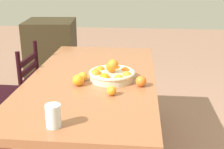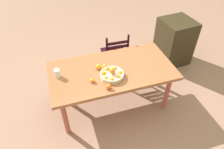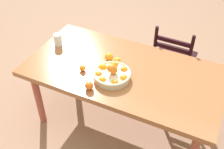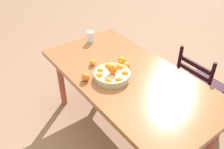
{
  "view_description": "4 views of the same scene",
  "coord_description": "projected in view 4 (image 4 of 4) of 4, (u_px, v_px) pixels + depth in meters",
  "views": [
    {
      "loc": [
        -2.11,
        -0.35,
        1.51
      ],
      "look_at": [
        -0.05,
        -0.15,
        0.78
      ],
      "focal_mm": 48.48,
      "sensor_mm": 36.0,
      "label": 1
    },
    {
      "loc": [
        -0.69,
        -2.18,
        2.66
      ],
      "look_at": [
        -0.05,
        -0.15,
        0.78
      ],
      "focal_mm": 32.68,
      "sensor_mm": 36.0,
      "label": 2
    },
    {
      "loc": [
        0.76,
        -1.83,
        2.37
      ],
      "look_at": [
        -0.05,
        -0.15,
        0.78
      ],
      "focal_mm": 44.66,
      "sensor_mm": 36.0,
      "label": 3
    },
    {
      "loc": [
        1.36,
        -1.19,
        2.03
      ],
      "look_at": [
        -0.05,
        -0.15,
        0.78
      ],
      "focal_mm": 38.07,
      "sensor_mm": 36.0,
      "label": 4
    }
  ],
  "objects": [
    {
      "name": "orange_loose_3",
      "position": [
        122.0,
        60.0,
        2.35
      ],
      "size": [
        0.08,
        0.08,
        0.08
      ],
      "primitive_type": "sphere",
      "color": "orange",
      "rests_on": "dining_table"
    },
    {
      "name": "orange_loose_2",
      "position": [
        126.0,
        65.0,
        2.28
      ],
      "size": [
        0.07,
        0.07,
        0.07
      ],
      "primitive_type": "sphere",
      "color": "orange",
      "rests_on": "dining_table"
    },
    {
      "name": "chair_near_window",
      "position": [
        198.0,
        86.0,
        2.56
      ],
      "size": [
        0.45,
        0.45,
        0.89
      ],
      "rotation": [
        0.0,
        0.0,
        3.12
      ],
      "color": "black",
      "rests_on": "ground"
    },
    {
      "name": "drinking_glass",
      "position": [
        91.0,
        37.0,
        2.72
      ],
      "size": [
        0.08,
        0.08,
        0.12
      ],
      "primitive_type": "cylinder",
      "color": "silver",
      "rests_on": "dining_table"
    },
    {
      "name": "dining_table",
      "position": [
        128.0,
        81.0,
        2.26
      ],
      "size": [
        1.82,
        0.94,
        0.74
      ],
      "color": "#985B38",
      "rests_on": "ground"
    },
    {
      "name": "fruit_bowl",
      "position": [
        112.0,
        74.0,
        2.15
      ],
      "size": [
        0.34,
        0.34,
        0.16
      ],
      "color": "beige",
      "rests_on": "dining_table"
    },
    {
      "name": "ground_plane",
      "position": [
        125.0,
        129.0,
        2.65
      ],
      "size": [
        12.0,
        12.0,
        0.0
      ],
      "primitive_type": "plane",
      "color": "#936C58"
    },
    {
      "name": "orange_loose_1",
      "position": [
        86.0,
        77.0,
        2.12
      ],
      "size": [
        0.07,
        0.07,
        0.07
      ],
      "primitive_type": "sphere",
      "color": "orange",
      "rests_on": "dining_table"
    },
    {
      "name": "orange_loose_0",
      "position": [
        93.0,
        62.0,
        2.33
      ],
      "size": [
        0.06,
        0.06,
        0.06
      ],
      "primitive_type": "sphere",
      "color": "orange",
      "rests_on": "dining_table"
    }
  ]
}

